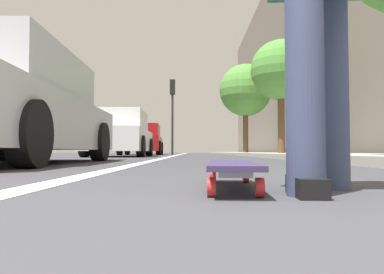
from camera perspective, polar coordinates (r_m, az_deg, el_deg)
ground_plane at (r=10.66m, az=2.00°, el=-3.21°), size 80.00×80.00×0.00m
lane_stripe_white at (r=20.67m, az=-1.82°, el=-2.78°), size 52.00×0.16×0.01m
sidewalk_curb at (r=18.97m, az=10.57°, el=-2.61°), size 52.00×3.20×0.11m
building_facade at (r=24.19m, az=14.85°, el=12.09°), size 40.00×1.20×12.31m
skateboard at (r=1.59m, az=6.35°, el=-4.80°), size 0.85×0.25×0.11m
parked_car_near at (r=5.41m, az=-26.96°, el=3.87°), size 4.55×2.01×1.49m
parked_car_mid at (r=11.99m, az=-11.33°, el=0.32°), size 4.16×1.95×1.48m
parked_car_far at (r=17.94m, az=-8.00°, el=-0.52°), size 4.27×2.15×1.49m
traffic_light at (r=19.53m, az=-3.13°, el=5.49°), size 0.33×0.28×4.07m
street_tree_mid at (r=12.90m, az=13.94°, el=10.23°), size 2.06×2.06×4.01m
street_tree_far at (r=21.04m, az=8.49°, el=7.32°), size 3.00×3.00×5.20m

